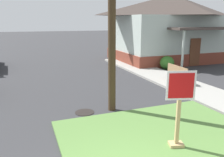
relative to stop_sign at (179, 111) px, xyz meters
name	(u,v)px	position (x,y,z in m)	size (l,w,h in m)	color
grass_corner_patch	(169,142)	(-0.02, 0.29, -1.01)	(5.68, 4.89, 0.08)	#567F3D
sidewalk_strip	(184,85)	(4.02, 4.83, -0.99)	(2.20, 18.19, 0.12)	#9E9B93
stop_sign	(179,111)	(0.00, 0.00, 0.00)	(0.71, 0.37, 2.01)	tan
manhole_cover	(85,112)	(-1.61, 3.28, -1.05)	(0.70, 0.70, 0.02)	black
street_bench	(179,73)	(4.14, 5.46, -0.46)	(0.49, 1.80, 0.85)	#93704C
corner_house	(171,27)	(8.34, 12.38, 1.72)	(9.61, 7.90, 5.41)	brown
shrub_near_porch	(167,63)	(5.70, 8.84, -0.59)	(0.97, 0.97, 0.94)	#356F27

